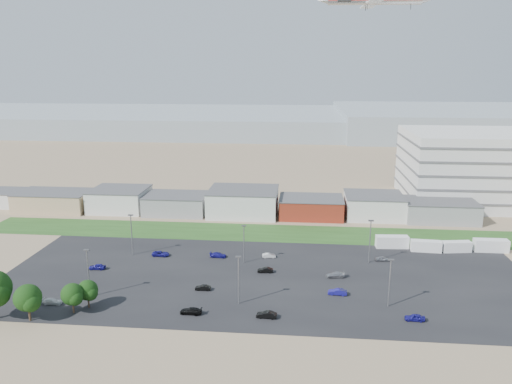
# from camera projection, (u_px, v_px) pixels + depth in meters

# --- Properties ---
(ground) EXTENTS (700.00, 700.00, 0.00)m
(ground) POSITION_uv_depth(u_px,v_px,m) (230.00, 319.00, 94.38)
(ground) COLOR #7F6751
(ground) RESTS_ON ground
(parking_lot) EXTENTS (120.00, 50.00, 0.01)m
(parking_lot) POSITION_uv_depth(u_px,v_px,m) (265.00, 278.00, 113.25)
(parking_lot) COLOR black
(parking_lot) RESTS_ON ground
(grass_strip) EXTENTS (160.00, 16.00, 0.02)m
(grass_strip) POSITION_uv_depth(u_px,v_px,m) (256.00, 232.00, 144.65)
(grass_strip) COLOR #24481B
(grass_strip) RESTS_ON ground
(hills_backdrop) EXTENTS (700.00, 200.00, 9.00)m
(hills_backdrop) POSITION_uv_depth(u_px,v_px,m) (338.00, 124.00, 394.19)
(hills_backdrop) COLOR gray
(hills_backdrop) RESTS_ON ground
(building_row) EXTENTS (170.00, 20.00, 8.00)m
(building_row) POSITION_uv_depth(u_px,v_px,m) (210.00, 201.00, 163.64)
(building_row) COLOR silver
(building_row) RESTS_ON ground
(box_trailer_a) EXTENTS (8.61, 3.18, 3.17)m
(box_trailer_a) POSITION_uv_depth(u_px,v_px,m) (392.00, 242.00, 132.14)
(box_trailer_a) COLOR silver
(box_trailer_a) RESTS_ON ground
(box_trailer_b) EXTENTS (7.79, 2.92, 2.86)m
(box_trailer_b) POSITION_uv_depth(u_px,v_px,m) (426.00, 246.00, 129.40)
(box_trailer_b) COLOR silver
(box_trailer_b) RESTS_ON ground
(box_trailer_c) EXTENTS (7.61, 3.39, 2.75)m
(box_trailer_c) POSITION_uv_depth(u_px,v_px,m) (456.00, 247.00, 129.15)
(box_trailer_c) COLOR silver
(box_trailer_c) RESTS_ON ground
(box_trailer_d) EXTENTS (8.58, 2.71, 3.21)m
(box_trailer_d) POSITION_uv_depth(u_px,v_px,m) (491.00, 245.00, 129.31)
(box_trailer_d) COLOR silver
(box_trailer_d) RESTS_ON ground
(tree_mid) EXTENTS (5.45, 5.45, 8.18)m
(tree_mid) POSITION_uv_depth(u_px,v_px,m) (28.00, 301.00, 92.86)
(tree_mid) COLOR black
(tree_mid) RESTS_ON ground
(tree_right) EXTENTS (4.58, 4.58, 6.87)m
(tree_right) POSITION_uv_depth(u_px,v_px,m) (72.00, 297.00, 96.02)
(tree_right) COLOR black
(tree_right) RESTS_ON ground
(tree_near) EXTENTS (4.34, 4.34, 6.51)m
(tree_near) POSITION_uv_depth(u_px,v_px,m) (88.00, 292.00, 98.28)
(tree_near) COLOR black
(tree_near) RESTS_ON ground
(lightpole_front_l) EXTENTS (1.22, 0.51, 10.36)m
(lightpole_front_l) POSITION_uv_depth(u_px,v_px,m) (88.00, 273.00, 102.56)
(lightpole_front_l) COLOR slate
(lightpole_front_l) RESTS_ON ground
(lightpole_front_m) EXTENTS (1.19, 0.50, 10.15)m
(lightpole_front_m) POSITION_uv_depth(u_px,v_px,m) (239.00, 280.00, 99.49)
(lightpole_front_m) COLOR slate
(lightpole_front_m) RESTS_ON ground
(lightpole_front_r) EXTENTS (1.17, 0.49, 9.98)m
(lightpole_front_r) POSITION_uv_depth(u_px,v_px,m) (390.00, 283.00, 98.34)
(lightpole_front_r) COLOR slate
(lightpole_front_r) RESTS_ON ground
(lightpole_back_l) EXTENTS (1.25, 0.52, 10.63)m
(lightpole_back_l) POSITION_uv_depth(u_px,v_px,m) (132.00, 235.00, 126.09)
(lightpole_back_l) COLOR slate
(lightpole_back_l) RESTS_ON ground
(lightpole_back_m) EXTENTS (1.12, 0.47, 9.56)m
(lightpole_back_m) POSITION_uv_depth(u_px,v_px,m) (244.00, 244.00, 120.94)
(lightpole_back_m) COLOR slate
(lightpole_back_m) RESTS_ON ground
(lightpole_back_r) EXTENTS (1.27, 0.53, 10.83)m
(lightpole_back_r) POSITION_uv_depth(u_px,v_px,m) (370.00, 242.00, 120.87)
(lightpole_back_r) COLOR slate
(lightpole_back_r) RESTS_ON ground
(airliner) EXTENTS (41.37, 29.04, 11.92)m
(airliner) POSITION_uv_depth(u_px,v_px,m) (375.00, 0.00, 177.16)
(airliner) COLOR silver
(parked_car_1) EXTENTS (4.06, 1.71, 1.30)m
(parked_car_1) POSITION_uv_depth(u_px,v_px,m) (337.00, 292.00, 104.46)
(parked_car_1) COLOR navy
(parked_car_1) RESTS_ON ground
(parked_car_2) EXTENTS (3.81, 1.67, 1.28)m
(parked_car_2) POSITION_uv_depth(u_px,v_px,m) (415.00, 317.00, 93.68)
(parked_car_2) COLOR navy
(parked_car_2) RESTS_ON ground
(parked_car_3) EXTENTS (4.38, 2.00, 1.24)m
(parked_car_3) POSITION_uv_depth(u_px,v_px,m) (191.00, 311.00, 96.27)
(parked_car_3) COLOR black
(parked_car_3) RESTS_ON ground
(parked_car_4) EXTENTS (3.40, 1.20, 1.12)m
(parked_car_4) POSITION_uv_depth(u_px,v_px,m) (203.00, 288.00, 106.68)
(parked_car_4) COLOR black
(parked_car_4) RESTS_ON ground
(parked_car_5) EXTENTS (3.92, 1.70, 1.32)m
(parked_car_5) POSITION_uv_depth(u_px,v_px,m) (97.00, 267.00, 117.82)
(parked_car_5) COLOR navy
(parked_car_5) RESTS_ON ground
(parked_car_6) EXTENTS (4.23, 1.83, 1.21)m
(parked_car_6) POSITION_uv_depth(u_px,v_px,m) (218.00, 255.00, 125.44)
(parked_car_6) COLOR navy
(parked_car_6) RESTS_ON ground
(parked_car_7) EXTENTS (3.71, 1.52, 1.20)m
(parked_car_7) POSITION_uv_depth(u_px,v_px,m) (265.00, 270.00, 115.97)
(parked_car_7) COLOR black
(parked_car_7) RESTS_ON ground
(parked_car_8) EXTENTS (3.52, 1.69, 1.16)m
(parked_car_8) POSITION_uv_depth(u_px,v_px,m) (382.00, 259.00, 122.96)
(parked_car_8) COLOR #A5A5AA
(parked_car_8) RESTS_ON ground
(parked_car_9) EXTENTS (4.43, 2.12, 1.22)m
(parked_car_9) POSITION_uv_depth(u_px,v_px,m) (161.00, 254.00, 126.30)
(parked_car_9) COLOR navy
(parked_car_9) RESTS_ON ground
(parked_car_10) EXTENTS (3.98, 1.69, 1.15)m
(parked_car_10) POSITION_uv_depth(u_px,v_px,m) (52.00, 301.00, 100.38)
(parked_car_10) COLOR silver
(parked_car_10) RESTS_ON ground
(parked_car_11) EXTENTS (3.50, 1.59, 1.11)m
(parked_car_11) POSITION_uv_depth(u_px,v_px,m) (269.00, 255.00, 125.26)
(parked_car_11) COLOR silver
(parked_car_11) RESTS_ON ground
(parked_car_12) EXTENTS (4.51, 2.22, 1.26)m
(parked_car_12) POSITION_uv_depth(u_px,v_px,m) (335.00, 275.00, 113.25)
(parked_car_12) COLOR #A5A5AA
(parked_car_12) RESTS_ON ground
(parked_car_13) EXTENTS (3.99, 1.61, 1.29)m
(parked_car_13) POSITION_uv_depth(u_px,v_px,m) (267.00, 315.00, 94.73)
(parked_car_13) COLOR black
(parked_car_13) RESTS_ON ground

